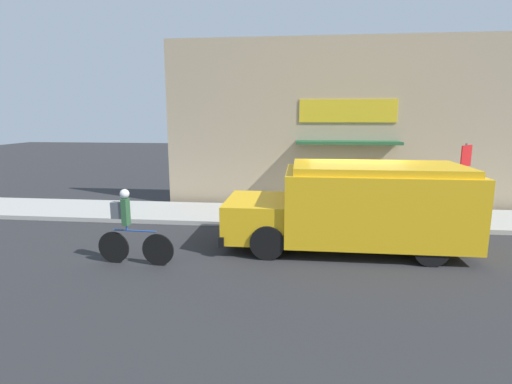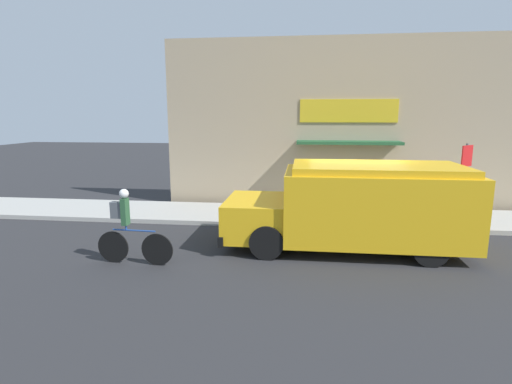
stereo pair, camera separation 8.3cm
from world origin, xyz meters
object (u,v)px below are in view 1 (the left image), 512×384
object	(u,v)px
cyclist	(130,229)
trash_bin	(390,201)
school_bus	(357,205)
stop_sign_post	(464,171)

from	to	relation	value
cyclist	trash_bin	bearing A→B (deg)	38.30
school_bus	cyclist	bearing A→B (deg)	-161.80
cyclist	trash_bin	size ratio (longest dim) A/B	1.89
cyclist	stop_sign_post	xyz separation A→B (m)	(8.32, 3.76, 0.91)
school_bus	cyclist	size ratio (longest dim) A/B	3.31
school_bus	stop_sign_post	distance (m)	3.90
stop_sign_post	trash_bin	distance (m)	2.28
trash_bin	school_bus	bearing A→B (deg)	-115.69
school_bus	stop_sign_post	xyz separation A→B (m)	(3.22, 2.11, 0.61)
cyclist	trash_bin	world-z (taller)	cyclist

